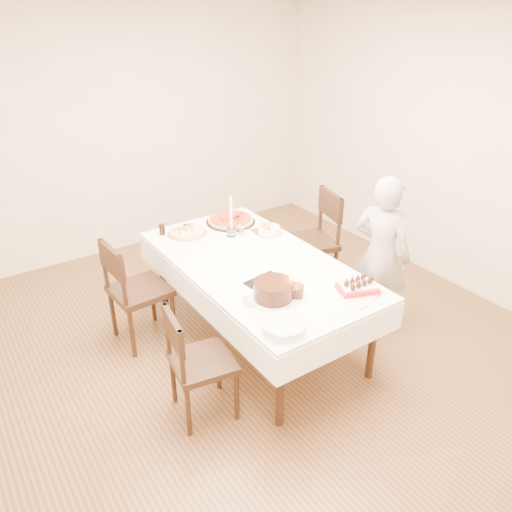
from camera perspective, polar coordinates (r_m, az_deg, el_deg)
floor at (r=4.41m, az=0.80°, el=-9.89°), size 5.00×5.00×0.00m
wall_back at (r=5.89m, az=-13.57°, el=13.69°), size 4.50×0.04×2.70m
wall_right at (r=5.31m, az=21.64°, el=11.09°), size 0.04×5.00×2.70m
dining_table at (r=4.28m, az=0.00°, el=-5.10°), size 1.77×2.39×0.75m
chair_right_savory at (r=4.99m, az=6.03°, el=1.55°), size 0.64×0.64×1.02m
chair_left_savory at (r=4.33m, az=-13.13°, el=-3.87°), size 0.52×0.52×0.96m
chair_left_dessert at (r=3.54m, az=-6.11°, el=-11.97°), size 0.51×0.51×0.88m
person at (r=4.41m, az=14.07°, el=0.13°), size 0.49×0.60×1.42m
pizza_white at (r=4.60m, az=-7.85°, el=2.73°), size 0.39×0.39×0.04m
pizza_pepperoni at (r=4.82m, az=-2.90°, el=4.11°), size 0.54×0.54×0.04m
red_placemat at (r=4.63m, az=1.13°, el=2.82°), size 0.23×0.23×0.01m
pasta_bowl at (r=4.55m, az=1.50°, el=2.97°), size 0.21×0.21×0.07m
taper_candle at (r=4.46m, az=-2.88°, el=4.61°), size 0.10×0.10×0.40m
shaker_pair at (r=4.55m, az=-1.56°, el=3.00°), size 0.09×0.09×0.09m
cola_glass at (r=4.62m, az=-10.68°, el=3.00°), size 0.06×0.06×0.10m
layer_cake at (r=3.56m, az=2.00°, el=-3.95°), size 0.36×0.36×0.14m
cake_board at (r=3.77m, az=1.61°, el=-3.26°), size 0.33×0.33×0.01m
birthday_cake at (r=3.60m, az=4.46°, el=-3.47°), size 0.16×0.16×0.14m
strawberry_box at (r=3.74m, az=11.53°, el=-3.55°), size 0.33×0.27×0.07m
box_lid at (r=3.71m, az=11.78°, el=-4.54°), size 0.36×0.29×0.03m
plate_stack at (r=3.27m, az=3.15°, el=-8.07°), size 0.33×0.33×0.06m
china_plate at (r=3.57m, az=-0.14°, el=-5.13°), size 0.19×0.19×0.01m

